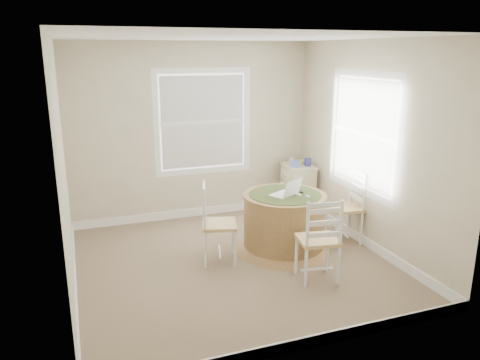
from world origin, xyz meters
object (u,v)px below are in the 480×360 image
laptop (286,193)px  chair_right (344,207)px  chair_left (219,224)px  corner_chest (298,189)px  round_table (284,220)px  chair_near (318,239)px

laptop → chair_right: bearing=153.2°
chair_left → laptop: 0.91m
chair_left → corner_chest: 2.14m
chair_left → laptop: size_ratio=2.26×
round_table → chair_near: 0.86m
chair_near → corner_chest: (0.83, 2.12, -0.09)m
chair_near → laptop: bearing=-79.7°
round_table → corner_chest: size_ratio=1.60×
laptop → corner_chest: laptop is taller
round_table → corner_chest: (0.83, 1.26, -0.02)m
round_table → chair_near: bearing=-82.5°
round_table → corner_chest: bearing=64.5°
laptop → corner_chest: bearing=-151.5°
laptop → corner_chest: 1.60m
chair_right → corner_chest: 1.28m
laptop → round_table: bearing=-135.8°
round_table → corner_chest: corner_chest is taller
round_table → chair_left: (-0.87, -0.04, 0.07)m
chair_right → laptop: (-0.87, -0.03, 0.30)m
laptop → chair_near: bearing=61.9°
chair_left → chair_right: (1.73, 0.03, 0.00)m
chair_left → chair_near: size_ratio=1.00×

